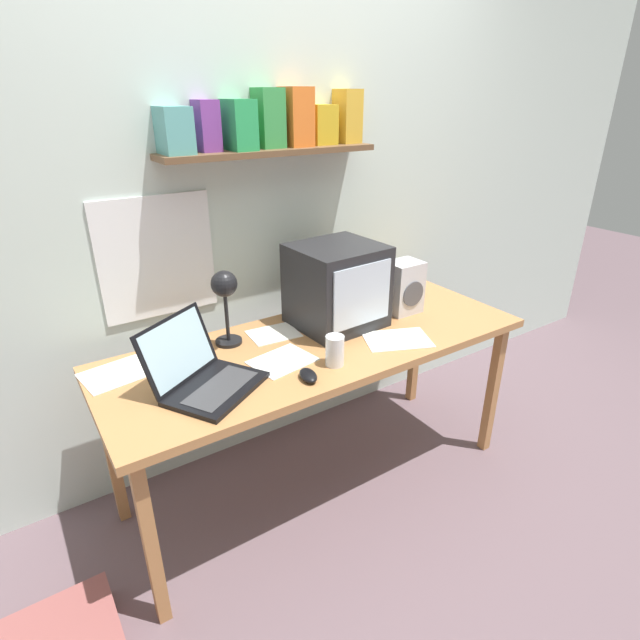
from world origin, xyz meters
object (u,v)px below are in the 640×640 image
object	(u,v)px
crt_monitor	(337,286)
space_heater	(403,287)
desk_lamp	(225,294)
loose_paper_near_laptop	(282,361)
open_notebook	(274,334)
juice_glass	(335,352)
corner_desk	(320,354)
computer_mouse	(308,375)
loose_paper_near_monitor	(122,372)
printed_handout	(397,339)
laptop	(200,371)

from	to	relation	value
crt_monitor	space_heater	xyz separation A→B (m)	(0.35, -0.06, -0.06)
desk_lamp	loose_paper_near_laptop	distance (m)	0.35
space_heater	open_notebook	xyz separation A→B (m)	(-0.64, 0.12, -0.12)
juice_glass	loose_paper_near_laptop	world-z (taller)	juice_glass
space_heater	loose_paper_near_laptop	bearing A→B (deg)	-171.07
corner_desk	space_heater	distance (m)	0.55
desk_lamp	open_notebook	world-z (taller)	desk_lamp
computer_mouse	corner_desk	bearing A→B (deg)	48.49
corner_desk	space_heater	size ratio (longest dim) A/B	7.38
loose_paper_near_monitor	loose_paper_near_laptop	bearing A→B (deg)	-25.38
space_heater	printed_handout	xyz separation A→B (m)	(-0.23, -0.22, -0.12)
space_heater	loose_paper_near_laptop	distance (m)	0.75
computer_mouse	loose_paper_near_monitor	world-z (taller)	computer_mouse
juice_glass	computer_mouse	xyz separation A→B (m)	(-0.14, -0.04, -0.04)
juice_glass	loose_paper_near_laptop	distance (m)	0.21
juice_glass	space_heater	size ratio (longest dim) A/B	0.49
desk_lamp	loose_paper_near_laptop	size ratio (longest dim) A/B	1.29
space_heater	computer_mouse	xyz separation A→B (m)	(-0.72, -0.29, -0.11)
corner_desk	loose_paper_near_laptop	distance (m)	0.24
desk_lamp	printed_handout	bearing A→B (deg)	-5.64
corner_desk	loose_paper_near_monitor	world-z (taller)	loose_paper_near_monitor
printed_handout	corner_desk	bearing A→B (deg)	148.70
corner_desk	laptop	size ratio (longest dim) A/B	4.08
corner_desk	juice_glass	world-z (taller)	juice_glass
crt_monitor	juice_glass	size ratio (longest dim) A/B	3.18
loose_paper_near_laptop	printed_handout	distance (m)	0.52
desk_lamp	loose_paper_near_monitor	xyz separation A→B (m)	(-0.42, 0.04, -0.24)
laptop	loose_paper_near_laptop	xyz separation A→B (m)	(0.34, -0.00, -0.06)
corner_desk	computer_mouse	distance (m)	0.32
space_heater	computer_mouse	world-z (taller)	space_heater
desk_lamp	space_heater	distance (m)	0.88
crt_monitor	printed_handout	bearing A→B (deg)	-69.83
loose_paper_near_laptop	juice_glass	bearing A→B (deg)	-40.55
juice_glass	space_heater	distance (m)	0.63
printed_handout	loose_paper_near_monitor	bearing A→B (deg)	160.66
desk_lamp	loose_paper_near_monitor	distance (m)	0.49
open_notebook	loose_paper_near_laptop	xyz separation A→B (m)	(-0.09, -0.23, 0.00)
loose_paper_near_monitor	corner_desk	bearing A→B (deg)	-14.38
open_notebook	loose_paper_near_monitor	bearing A→B (deg)	177.50
corner_desk	space_heater	world-z (taller)	space_heater
crt_monitor	printed_handout	world-z (taller)	crt_monitor
crt_monitor	space_heater	size ratio (longest dim) A/B	1.56
desk_lamp	loose_paper_near_monitor	world-z (taller)	desk_lamp
loose_paper_near_monitor	laptop	bearing A→B (deg)	-50.54
computer_mouse	laptop	bearing A→B (deg)	153.90
crt_monitor	laptop	distance (m)	0.75
loose_paper_near_monitor	loose_paper_near_laptop	distance (m)	0.61
computer_mouse	loose_paper_near_monitor	xyz separation A→B (m)	(-0.56, 0.43, -0.01)
corner_desk	printed_handout	size ratio (longest dim) A/B	5.58
crt_monitor	laptop	world-z (taller)	crt_monitor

